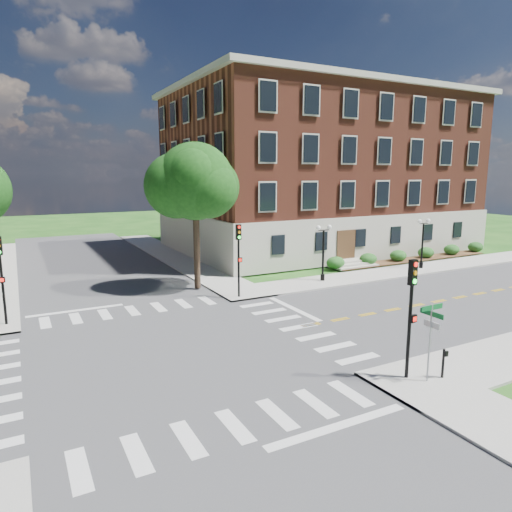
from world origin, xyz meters
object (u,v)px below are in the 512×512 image
traffic_signal_se (411,303)px  push_button_post (444,362)px  traffic_signal_ne (239,251)px  twin_lamp_east (423,240)px  twin_lamp_west (323,249)px  traffic_signal_nw (1,269)px  street_sign_pole (431,328)px

traffic_signal_se → push_button_post: traffic_signal_se is taller
traffic_signal_ne → push_button_post: 15.08m
traffic_signal_se → push_button_post: (1.25, -0.69, -2.39)m
twin_lamp_east → traffic_signal_se: bearing=-138.9°
traffic_signal_se → twin_lamp_west: 16.84m
traffic_signal_se → traffic_signal_nw: bearing=133.5°
traffic_signal_nw → twin_lamp_west: size_ratio=1.13×
traffic_signal_ne → street_sign_pole: (1.11, -14.68, -0.88)m
street_sign_pole → twin_lamp_east: bearing=43.0°
traffic_signal_nw → twin_lamp_east: traffic_signal_nw is taller
twin_lamp_east → traffic_signal_ne: bearing=-176.8°
twin_lamp_east → street_sign_pole: size_ratio=1.36×
twin_lamp_east → push_button_post: (-16.03, -15.78, -1.73)m
traffic_signal_se → twin_lamp_east: (17.29, 15.09, -0.66)m
traffic_signal_se → traffic_signal_nw: size_ratio=1.00×
twin_lamp_east → street_sign_pole: 22.99m
traffic_signal_ne → push_button_post: size_ratio=4.00×
traffic_signal_se → push_button_post: size_ratio=4.00×
street_sign_pole → traffic_signal_nw: bearing=133.4°
twin_lamp_east → street_sign_pole: twin_lamp_east is taller
traffic_signal_ne → traffic_signal_se: bearing=-87.4°
traffic_signal_se → push_button_post: 2.78m
street_sign_pole → traffic_signal_se: bearing=128.9°
twin_lamp_east → push_button_post: twin_lamp_east is taller
traffic_signal_nw → twin_lamp_east: size_ratio=1.13×
traffic_signal_ne → street_sign_pole: 14.75m
traffic_signal_nw → street_sign_pole: bearing=-46.6°
twin_lamp_west → push_button_post: 17.08m
traffic_signal_se → street_sign_pole: (0.49, -0.60, -0.88)m
twin_lamp_west → street_sign_pole: twin_lamp_west is taller
traffic_signal_se → street_sign_pole: bearing=-51.1°
traffic_signal_nw → push_button_post: (15.44, -15.62, -2.39)m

